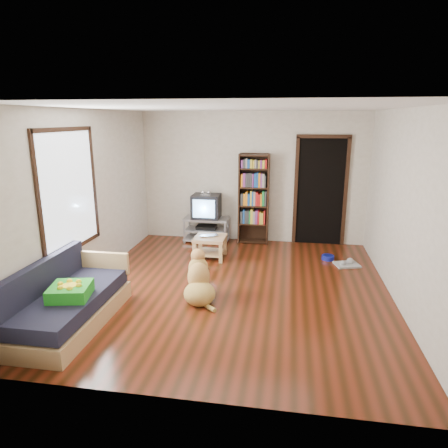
% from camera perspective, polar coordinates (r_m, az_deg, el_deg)
% --- Properties ---
extents(ground, '(5.00, 5.00, 0.00)m').
position_cam_1_polar(ground, '(6.05, 1.56, -9.15)').
color(ground, '#5B1F0F').
rests_on(ground, ground).
extents(ceiling, '(5.00, 5.00, 0.00)m').
position_cam_1_polar(ceiling, '(5.53, 1.76, 16.29)').
color(ceiling, white).
rests_on(ceiling, ground).
extents(wall_back, '(4.50, 0.00, 4.50)m').
position_cam_1_polar(wall_back, '(8.09, 4.07, 6.58)').
color(wall_back, beige).
rests_on(wall_back, ground).
extents(wall_front, '(4.50, 0.00, 4.50)m').
position_cam_1_polar(wall_front, '(3.28, -4.31, -5.92)').
color(wall_front, beige).
rests_on(wall_front, ground).
extents(wall_left, '(0.00, 5.00, 5.00)m').
position_cam_1_polar(wall_left, '(6.35, -18.95, 3.51)').
color(wall_left, beige).
rests_on(wall_left, ground).
extents(wall_right, '(0.00, 5.00, 5.00)m').
position_cam_1_polar(wall_right, '(5.80, 24.28, 1.98)').
color(wall_right, beige).
rests_on(wall_right, ground).
extents(green_cushion, '(0.53, 0.53, 0.15)m').
position_cam_1_polar(green_cushion, '(5.08, -21.11, -8.95)').
color(green_cushion, '#1C9826').
rests_on(green_cushion, sofa).
extents(laptop, '(0.38, 0.33, 0.03)m').
position_cam_1_polar(laptop, '(7.16, -2.05, -1.78)').
color(laptop, silver).
rests_on(laptop, coffee_table).
extents(dog_bowl, '(0.22, 0.22, 0.08)m').
position_cam_1_polar(dog_bowl, '(7.43, 14.62, -4.65)').
color(dog_bowl, navy).
rests_on(dog_bowl, ground).
extents(grey_rag, '(0.47, 0.42, 0.03)m').
position_cam_1_polar(grey_rag, '(7.24, 17.14, -5.56)').
color(grey_rag, '#9F9F9F').
rests_on(grey_rag, ground).
extents(window, '(0.03, 1.46, 1.70)m').
position_cam_1_polar(window, '(5.88, -21.24, 4.44)').
color(window, white).
rests_on(window, wall_left).
extents(doorway, '(1.03, 0.05, 2.19)m').
position_cam_1_polar(doorway, '(8.09, 13.63, 4.90)').
color(doorway, black).
rests_on(doorway, wall_back).
extents(tv_stand, '(0.90, 0.45, 0.50)m').
position_cam_1_polar(tv_stand, '(8.20, -2.50, -0.66)').
color(tv_stand, '#99999E').
rests_on(tv_stand, ground).
extents(crt_tv, '(0.55, 0.52, 0.58)m').
position_cam_1_polar(crt_tv, '(8.10, -2.51, 2.61)').
color(crt_tv, black).
rests_on(crt_tv, tv_stand).
extents(bookshelf, '(0.60, 0.30, 1.80)m').
position_cam_1_polar(bookshelf, '(7.99, 4.28, 4.28)').
color(bookshelf, black).
rests_on(bookshelf, ground).
extents(sofa, '(0.80, 1.80, 0.80)m').
position_cam_1_polar(sofa, '(5.33, -21.38, -10.59)').
color(sofa, tan).
rests_on(sofa, ground).
extents(coffee_table, '(0.55, 0.55, 0.40)m').
position_cam_1_polar(coffee_table, '(7.22, -1.99, -2.72)').
color(coffee_table, tan).
rests_on(coffee_table, ground).
extents(dog, '(0.56, 0.78, 0.70)m').
position_cam_1_polar(dog, '(5.63, -3.59, -8.24)').
color(dog, gold).
rests_on(dog, ground).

